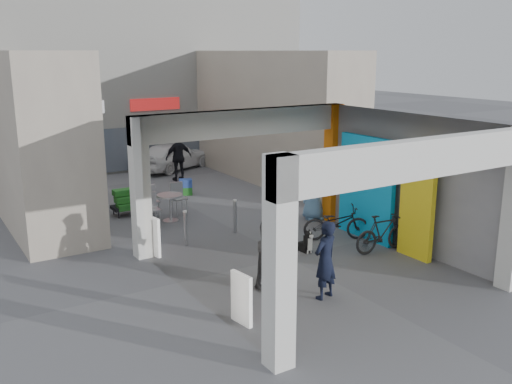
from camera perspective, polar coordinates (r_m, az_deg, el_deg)
ground at (r=14.25m, az=3.21°, el=-6.59°), size 90.00×90.00×0.00m
arcade_canopy at (r=13.29m, az=7.29°, el=2.15°), size 6.40×6.45×6.40m
far_building at (r=26.06m, az=-14.99°, el=11.28°), size 18.00×4.08×8.00m
plaza_bldg_left at (r=18.83m, az=-21.90°, el=5.34°), size 2.00×9.00×5.00m
plaza_bldg_right at (r=22.21m, az=1.67°, el=7.50°), size 2.00×9.00×5.00m
bollard_left at (r=15.08m, az=-7.08°, el=-3.64°), size 0.09×0.09×0.92m
bollard_center at (r=15.99m, az=-2.11°, el=-2.48°), size 0.09×0.09×0.95m
bollard_right at (r=16.94m, az=2.61°, el=-1.75°), size 0.09×0.09×0.83m
advert_board_near at (r=10.81m, az=-1.44°, el=-10.58°), size 0.16×0.56×1.00m
advert_board_far at (r=14.47m, az=-10.24°, el=-4.35°), size 0.18×0.56×1.00m
cafe_set at (r=17.56m, az=-9.35°, el=-1.58°), size 1.63×1.32×0.98m
produce_stand at (r=18.29m, az=-12.36°, el=-1.21°), size 1.20×0.65×0.79m
crate_stack at (r=20.44m, az=-7.05°, el=0.51°), size 0.55×0.49×0.56m
border_collie at (r=14.59m, az=5.11°, el=-5.09°), size 0.23×0.45×0.62m
man_with_dog at (r=11.83m, az=6.94°, el=-6.76°), size 0.69×0.54×1.66m
man_back_turned at (r=12.24m, az=1.92°, el=-5.14°), size 1.06×0.88×1.98m
man_elderly at (r=17.26m, az=5.86°, el=0.20°), size 0.94×0.65×1.83m
man_crates at (r=22.57m, az=-7.74°, el=3.46°), size 1.10×0.48×1.87m
bicycle_front at (r=15.57m, az=8.03°, el=-3.08°), size 1.88×1.37×0.94m
bicycle_rear at (r=14.85m, az=12.54°, el=-4.03°), size 1.69×0.60×0.99m
white_van at (r=24.80m, az=-8.28°, el=3.64°), size 3.90×2.81×1.23m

